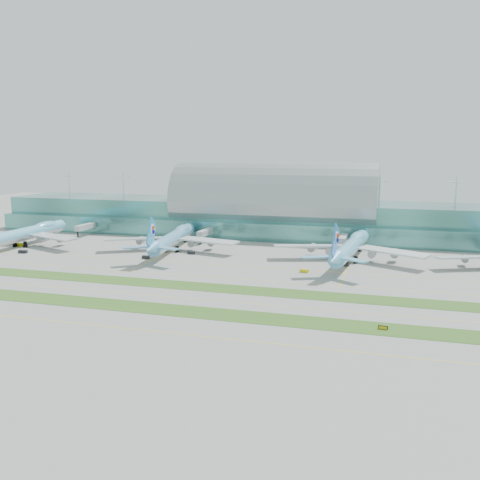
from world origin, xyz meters
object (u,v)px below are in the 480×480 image
(airliner_a, at_px, (25,233))
(airliner_c, at_px, (351,246))
(terminal, at_px, (275,211))
(airliner_b, at_px, (173,237))
(taxiway_sign_east, at_px, (383,328))

(airliner_a, height_order, airliner_c, airliner_c)
(terminal, height_order, airliner_b, terminal)
(airliner_a, distance_m, airliner_b, 81.49)
(terminal, xyz_separation_m, airliner_c, (49.96, -63.51, -7.36))
(airliner_c, bearing_deg, airliner_a, -171.48)
(airliner_a, height_order, taxiway_sign_east, airliner_a)
(airliner_a, relative_size, taxiway_sign_east, 29.08)
(terminal, relative_size, taxiway_sign_east, 123.72)
(airliner_c, height_order, taxiway_sign_east, airliner_c)
(airliner_b, bearing_deg, airliner_c, -7.90)
(terminal, relative_size, airliner_b, 4.30)
(airliner_a, bearing_deg, terminal, 30.27)
(terminal, xyz_separation_m, taxiway_sign_east, (66.80, -157.19, -13.65))
(taxiway_sign_east, bearing_deg, airliner_b, 145.65)
(airliner_a, xyz_separation_m, airliner_b, (80.95, 9.35, -0.07))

